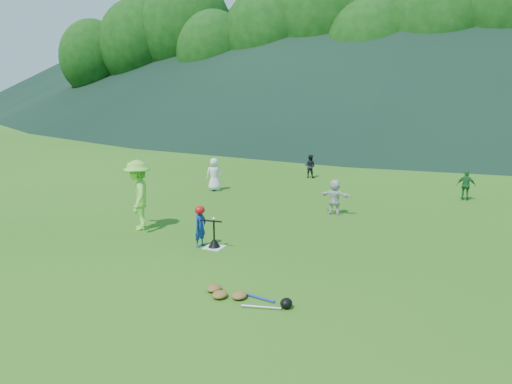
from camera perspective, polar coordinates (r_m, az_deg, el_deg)
ground at (r=12.37m, az=-4.79°, el=-6.35°), size 120.00×120.00×0.00m
home_plate at (r=12.37m, az=-4.79°, el=-6.31°), size 0.45×0.45×0.02m
baseball at (r=12.16m, az=-4.85°, el=-3.06°), size 0.08×0.08×0.08m
batter_child at (r=12.35m, az=-6.39°, el=-3.97°), size 0.30×0.40×1.01m
adult_coach at (r=13.98m, az=-13.34°, el=-0.36°), size 1.28×1.43×1.92m
fielder_a at (r=18.65m, az=-4.80°, el=2.01°), size 0.72×0.63×1.23m
fielder_b at (r=21.32m, az=6.19°, el=2.96°), size 0.50×0.40×0.98m
fielder_c at (r=18.54m, az=22.89°, el=0.69°), size 0.61×0.27×1.04m
fielder_d at (r=15.41m, az=9.01°, el=-0.57°), size 1.04×0.39×1.10m
batting_tee at (r=12.33m, az=-4.80°, el=-5.79°), size 0.30×0.30×0.68m
batter_gear at (r=12.23m, az=-6.34°, el=-2.15°), size 0.73×0.26×0.37m
equipment_pile at (r=9.55m, az=-1.95°, el=-11.73°), size 1.80×0.61×0.19m
outfield_fence at (r=38.79m, az=15.78°, el=7.12°), size 70.07×0.08×1.33m
tree_line at (r=44.60m, az=17.85°, el=17.30°), size 70.04×11.40×14.82m
distant_hills at (r=93.65m, az=16.78°, el=18.68°), size 155.00×140.00×32.00m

